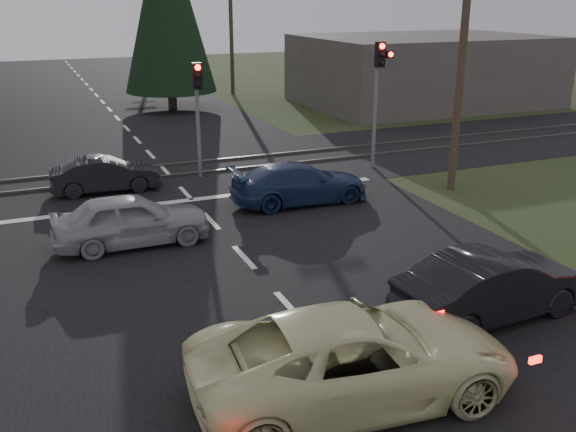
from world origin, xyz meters
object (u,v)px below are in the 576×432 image
utility_pole_far (153,12)px  silver_car (131,220)px  utility_pole_near (463,47)px  cream_coupe (354,357)px  traffic_signal_right (379,80)px  blue_sedan (300,183)px  traffic_signal_center (198,100)px  utility_pole_mid (231,20)px  dark_hatchback (493,286)px  dark_car_far (105,175)px

utility_pole_far → silver_car: utility_pole_far is taller
utility_pole_near → cream_coupe: utility_pole_near is taller
traffic_signal_right → cream_coupe: (-7.82, -12.79, -2.56)m
traffic_signal_right → utility_pole_near: utility_pole_near is taller
blue_sedan → traffic_signal_right: bearing=-55.9°
traffic_signal_right → silver_car: traffic_signal_right is taller
traffic_signal_center → blue_sedan: traffic_signal_center is taller
utility_pole_mid → silver_car: utility_pole_mid is taller
utility_pole_mid → utility_pole_far: size_ratio=1.00×
utility_pole_near → blue_sedan: bearing=173.5°
utility_pole_near → utility_pole_far: bearing=90.0°
utility_pole_mid → blue_sedan: size_ratio=2.04×
silver_car → blue_sedan: 5.78m
dark_hatchback → traffic_signal_center: bearing=7.8°
cream_coupe → traffic_signal_right: bearing=-26.9°
traffic_signal_right → utility_pole_near: bearing=-74.7°
utility_pole_far → blue_sedan: 48.85m
dark_hatchback → dark_car_far: size_ratio=1.19×
dark_car_far → silver_car: bearing=-178.2°
blue_sedan → dark_car_far: blue_sedan is taller
silver_car → utility_pole_near: bearing=-84.5°
utility_pole_mid → dark_car_far: utility_pole_mid is taller
utility_pole_near → traffic_signal_right: bearing=105.3°
utility_pole_near → dark_hatchback: utility_pole_near is taller
traffic_signal_right → dark_car_far: size_ratio=1.32×
traffic_signal_center → dark_hatchback: size_ratio=0.97×
traffic_signal_right → traffic_signal_center: traffic_signal_right is taller
utility_pole_mid → dark_hatchback: 32.56m
utility_pole_near → silver_car: (-10.94, -1.00, -4.03)m
utility_pole_mid → dark_car_far: size_ratio=2.52×
utility_pole_near → dark_hatchback: size_ratio=2.13×
cream_coupe → blue_sedan: cream_coupe is taller
traffic_signal_right → blue_sedan: size_ratio=1.06×
traffic_signal_center → dark_hatchback: bearing=-78.1°
cream_coupe → dark_car_far: (-2.14, 13.56, -0.16)m
traffic_signal_right → traffic_signal_center: 6.68m
cream_coupe → silver_car: cream_coupe is taller
utility_pole_mid → utility_pole_far: bearing=90.0°
utility_pole_far → cream_coupe: size_ratio=1.67×
utility_pole_far → dark_car_far: (-10.92, -44.76, -4.14)m
traffic_signal_right → dark_car_far: (-9.96, 0.77, -2.73)m
utility_pole_near → dark_hatchback: (-4.85, -7.94, -4.03)m
traffic_signal_center → cream_coupe: size_ratio=0.76×
utility_pole_far → dark_hatchback: utility_pole_far is taller
traffic_signal_center → traffic_signal_right: bearing=-10.4°
dark_car_far → utility_pole_far: bearing=-11.7°
utility_pole_near → utility_pole_far: 49.00m
traffic_signal_center → utility_pole_far: size_ratio=0.46×
traffic_signal_center → utility_pole_far: 44.99m
utility_pole_near → cream_coupe: size_ratio=1.67×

